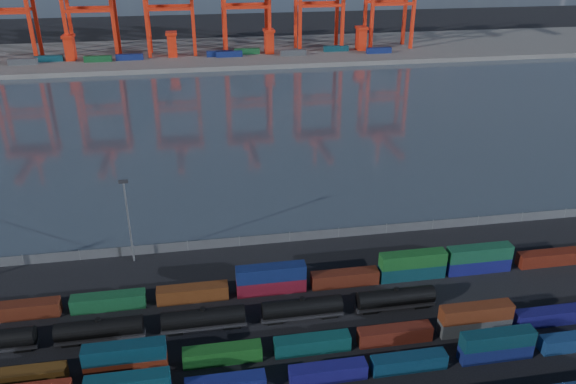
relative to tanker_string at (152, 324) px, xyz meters
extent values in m
plane|color=black|center=(25.46, -3.86, -2.04)|extent=(700.00, 700.00, 0.00)
plane|color=#333E4A|center=(25.46, 101.14, -2.03)|extent=(700.00, 700.00, 0.00)
cube|color=#514F4C|center=(25.46, 206.14, -1.04)|extent=(700.00, 70.00, 2.00)
cube|color=#0C3441|center=(-2.36, -13.59, 1.48)|extent=(10.84, 2.20, 2.35)
cube|color=navy|center=(24.26, -13.59, -0.86)|extent=(10.84, 2.20, 2.35)
cube|color=#0D2C43|center=(35.97, -13.59, -0.86)|extent=(10.84, 2.20, 2.35)
cube|color=#0F184D|center=(49.11, -13.59, -0.86)|extent=(10.84, 2.20, 2.35)
cube|color=#0B2E39|center=(49.11, -13.59, 1.48)|extent=(10.84, 2.20, 2.35)
cube|color=navy|center=(61.81, -13.59, -0.86)|extent=(10.84, 2.20, 2.35)
cube|color=#4E300F|center=(-16.90, -7.58, -0.81)|extent=(11.30, 2.30, 2.45)
cube|color=#5A1C0D|center=(-3.27, -7.58, -0.81)|extent=(11.30, 2.30, 2.45)
cube|color=#0B2C3A|center=(-3.27, -7.58, 1.63)|extent=(11.30, 2.30, 2.45)
cube|color=#165219|center=(10.14, -7.58, -0.81)|extent=(11.30, 2.30, 2.45)
cube|color=#0B3B3A|center=(23.31, -7.58, -0.81)|extent=(11.30, 2.30, 2.45)
cube|color=#561B11|center=(36.01, -7.58, -0.81)|extent=(11.30, 2.30, 2.45)
cube|color=#383B3D|center=(48.81, -7.58, -0.81)|extent=(11.30, 2.30, 2.45)
cube|color=#5A2612|center=(48.81, -7.58, 1.63)|extent=(11.30, 2.30, 2.45)
cube|color=#131054|center=(61.32, -7.58, -0.81)|extent=(11.30, 2.30, 2.45)
cube|color=#4F1D0F|center=(-20.91, 8.07, -0.75)|extent=(11.84, 2.41, 2.57)
cube|color=#134A27|center=(-7.47, 8.07, -0.75)|extent=(11.84, 2.41, 2.57)
cube|color=#5C2D12|center=(6.18, 8.07, -0.75)|extent=(11.84, 2.41, 2.57)
cube|color=maroon|center=(19.44, 8.07, -0.75)|extent=(11.84, 2.41, 2.57)
cube|color=#0F1C4D|center=(19.44, 8.07, 1.81)|extent=(11.84, 2.41, 2.57)
cube|color=#511C10|center=(32.42, 8.07, -0.75)|extent=(11.84, 2.41, 2.57)
cube|color=#0B333B|center=(44.68, 8.07, -0.75)|extent=(11.84, 2.41, 2.57)
cube|color=#16541F|center=(44.68, 8.07, 1.81)|extent=(11.84, 2.41, 2.57)
cube|color=navy|center=(57.27, 8.07, -0.75)|extent=(11.84, 2.41, 2.57)
cube|color=#144B30|center=(57.27, 8.07, 1.81)|extent=(11.84, 2.41, 2.57)
cube|color=#5B190D|center=(71.29, 8.07, -0.75)|extent=(11.84, 2.41, 2.57)
cube|color=black|center=(-18.84, 0.00, -1.74)|extent=(2.45, 1.76, 0.59)
cylinder|color=black|center=(-7.75, 0.00, 0.21)|extent=(12.73, 2.84, 2.84)
cylinder|color=black|center=(-7.75, 0.00, 1.78)|extent=(0.78, 0.78, 0.49)
cube|color=black|center=(-7.75, 0.00, -1.35)|extent=(13.22, 1.96, 0.39)
cube|color=black|center=(-12.16, 0.00, -1.74)|extent=(2.45, 1.76, 0.59)
cube|color=black|center=(-3.34, 0.00, -1.74)|extent=(2.45, 1.76, 0.59)
cylinder|color=black|center=(7.75, 0.00, 0.21)|extent=(12.73, 2.84, 2.84)
cylinder|color=black|center=(7.75, 0.00, 1.78)|extent=(0.78, 0.78, 0.49)
cube|color=black|center=(7.75, 0.00, -1.35)|extent=(13.22, 1.96, 0.39)
cube|color=black|center=(3.34, 0.00, -1.74)|extent=(2.45, 1.76, 0.59)
cube|color=black|center=(12.16, 0.00, -1.74)|extent=(2.45, 1.76, 0.59)
cylinder|color=black|center=(23.25, 0.00, 0.21)|extent=(12.73, 2.84, 2.84)
cylinder|color=black|center=(23.25, 0.00, 1.78)|extent=(0.78, 0.78, 0.49)
cube|color=black|center=(23.25, 0.00, -1.35)|extent=(13.22, 1.96, 0.39)
cube|color=black|center=(18.84, 0.00, -1.74)|extent=(2.45, 1.76, 0.59)
cube|color=black|center=(27.66, 0.00, -1.74)|extent=(2.45, 1.76, 0.59)
cylinder|color=black|center=(38.75, 0.00, 0.21)|extent=(12.73, 2.84, 2.84)
cylinder|color=black|center=(38.75, 0.00, 1.78)|extent=(0.78, 0.78, 0.49)
cube|color=black|center=(38.75, 0.00, -1.35)|extent=(13.22, 1.96, 0.39)
cube|color=black|center=(34.34, 0.00, -1.74)|extent=(2.45, 1.76, 0.59)
cube|color=black|center=(43.16, 0.00, -1.74)|extent=(2.45, 1.76, 0.59)
cube|color=#595B5E|center=(25.46, 24.14, -1.04)|extent=(160.00, 0.06, 2.00)
cylinder|color=slate|center=(-24.54, 24.14, -0.94)|extent=(0.12, 0.12, 2.20)
cylinder|color=slate|center=(-14.54, 24.14, -0.94)|extent=(0.12, 0.12, 2.20)
cylinder|color=slate|center=(-4.54, 24.14, -0.94)|extent=(0.12, 0.12, 2.20)
cylinder|color=slate|center=(5.46, 24.14, -0.94)|extent=(0.12, 0.12, 2.20)
cylinder|color=slate|center=(15.46, 24.14, -0.94)|extent=(0.12, 0.12, 2.20)
cylinder|color=slate|center=(25.46, 24.14, -0.94)|extent=(0.12, 0.12, 2.20)
cylinder|color=slate|center=(35.46, 24.14, -0.94)|extent=(0.12, 0.12, 2.20)
cylinder|color=slate|center=(45.46, 24.14, -0.94)|extent=(0.12, 0.12, 2.20)
cylinder|color=slate|center=(55.46, 24.14, -0.94)|extent=(0.12, 0.12, 2.20)
cylinder|color=slate|center=(65.46, 24.14, -0.94)|extent=(0.12, 0.12, 2.20)
cylinder|color=slate|center=(75.46, 24.14, -0.94)|extent=(0.12, 0.12, 2.20)
cylinder|color=slate|center=(85.46, 24.14, -0.94)|extent=(0.12, 0.12, 2.20)
cylinder|color=slate|center=(-4.54, 22.14, 5.96)|extent=(0.36, 0.36, 16.00)
cube|color=black|center=(-4.54, 22.14, 14.26)|extent=(1.60, 0.40, 0.60)
cube|color=red|center=(-59.26, 195.54, 18.99)|extent=(1.50, 1.50, 42.05)
cube|color=red|center=(-59.26, 206.75, 18.99)|extent=(1.50, 1.50, 42.05)
cube|color=red|center=(-69.54, 195.54, 21.09)|extent=(20.56, 1.31, 1.31)
cube|color=red|center=(-69.54, 206.75, 21.09)|extent=(20.56, 1.31, 1.31)
cube|color=red|center=(-44.82, 195.54, 18.99)|extent=(1.50, 1.50, 42.05)
cube|color=red|center=(-44.82, 206.75, 18.99)|extent=(1.50, 1.50, 42.05)
cube|color=red|center=(-24.26, 195.54, 18.99)|extent=(1.50, 1.50, 42.05)
cube|color=red|center=(-24.26, 206.75, 18.99)|extent=(1.50, 1.50, 42.05)
cube|color=red|center=(-34.54, 195.54, 21.09)|extent=(20.56, 1.31, 1.31)
cube|color=red|center=(-34.54, 206.75, 21.09)|extent=(20.56, 1.31, 1.31)
cube|color=red|center=(-9.82, 195.54, 18.99)|extent=(1.50, 1.50, 42.05)
cube|color=red|center=(-9.82, 206.75, 18.99)|extent=(1.50, 1.50, 42.05)
cube|color=red|center=(10.74, 195.54, 18.99)|extent=(1.50, 1.50, 42.05)
cube|color=red|center=(10.74, 206.75, 18.99)|extent=(1.50, 1.50, 42.05)
cube|color=red|center=(0.46, 195.54, 21.09)|extent=(20.56, 1.31, 1.31)
cube|color=red|center=(0.46, 206.75, 21.09)|extent=(20.56, 1.31, 1.31)
cube|color=red|center=(25.18, 195.54, 18.99)|extent=(1.50, 1.50, 42.05)
cube|color=red|center=(25.18, 206.75, 18.99)|extent=(1.50, 1.50, 42.05)
cube|color=red|center=(45.74, 195.54, 18.99)|extent=(1.50, 1.50, 42.05)
cube|color=red|center=(45.74, 206.75, 18.99)|extent=(1.50, 1.50, 42.05)
cube|color=red|center=(35.46, 195.54, 21.09)|extent=(20.56, 1.31, 1.31)
cube|color=red|center=(35.46, 206.75, 21.09)|extent=(20.56, 1.31, 1.31)
cube|color=red|center=(60.18, 195.54, 18.99)|extent=(1.50, 1.50, 42.05)
cube|color=red|center=(60.18, 206.75, 18.99)|extent=(1.50, 1.50, 42.05)
cube|color=red|center=(80.74, 195.54, 18.99)|extent=(1.50, 1.50, 42.05)
cube|color=red|center=(80.74, 206.75, 18.99)|extent=(1.50, 1.50, 42.05)
cube|color=red|center=(70.46, 195.54, 21.09)|extent=(20.56, 1.31, 1.31)
cube|color=red|center=(70.46, 206.75, 21.09)|extent=(20.56, 1.31, 1.31)
cube|color=red|center=(95.18, 195.54, 18.99)|extent=(1.50, 1.50, 42.05)
cube|color=red|center=(95.18, 206.75, 18.99)|extent=(1.50, 1.50, 42.05)
cube|color=red|center=(115.74, 195.54, 18.99)|extent=(1.50, 1.50, 42.05)
cube|color=red|center=(115.74, 206.75, 18.99)|extent=(1.50, 1.50, 42.05)
cube|color=red|center=(105.46, 195.54, 21.09)|extent=(20.56, 1.31, 1.31)
cube|color=red|center=(105.46, 206.75, 21.09)|extent=(20.56, 1.31, 1.31)
cube|color=navy|center=(26.12, 190.82, 1.26)|extent=(12.00, 2.44, 2.60)
cube|color=navy|center=(96.81, 187.07, 1.26)|extent=(12.00, 2.44, 2.60)
cube|color=navy|center=(21.82, 192.22, 1.26)|extent=(12.00, 2.44, 2.60)
cube|color=#0C3842|center=(-53.83, 194.62, 1.26)|extent=(12.00, 2.44, 2.60)
cube|color=#3F4244|center=(-63.78, 189.88, 1.26)|extent=(12.00, 2.44, 2.60)
cube|color=#3F4244|center=(55.84, 188.85, 1.26)|extent=(12.00, 2.44, 2.60)
cube|color=#144C23|center=(-32.29, 190.34, 1.26)|extent=(12.00, 2.44, 2.60)
cube|color=navy|center=(-18.70, 191.67, 1.26)|extent=(12.00, 2.44, 2.60)
cube|color=#144C23|center=(34.80, 195.62, 1.26)|extent=(12.00, 2.44, 2.60)
cube|color=#0C3842|center=(77.87, 194.97, 1.26)|extent=(12.00, 2.44, 2.60)
cube|color=red|center=(-44.54, 196.14, 4.96)|extent=(4.00, 6.00, 10.00)
cube|color=red|center=(-44.54, 196.14, 10.46)|extent=(5.00, 7.00, 1.20)
cube|color=red|center=(0.46, 196.14, 4.96)|extent=(4.00, 6.00, 10.00)
cube|color=red|center=(0.46, 196.14, 10.46)|extent=(5.00, 7.00, 1.20)
cube|color=red|center=(45.46, 196.14, 4.96)|extent=(4.00, 6.00, 10.00)
cube|color=red|center=(45.46, 196.14, 10.46)|extent=(5.00, 7.00, 1.20)
cube|color=red|center=(90.46, 196.14, 4.96)|extent=(4.00, 6.00, 10.00)
cube|color=red|center=(90.46, 196.14, 10.46)|extent=(5.00, 7.00, 1.20)
camera|label=1|loc=(8.84, -70.93, 54.82)|focal=35.00mm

